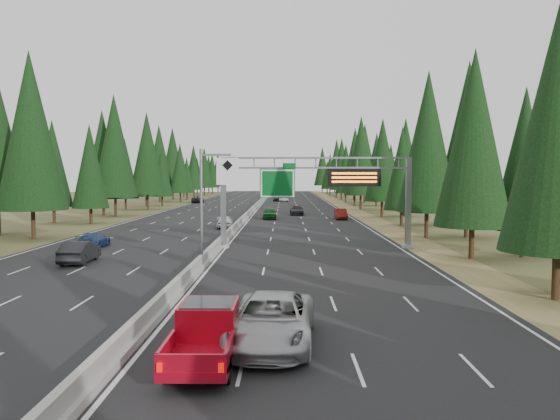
# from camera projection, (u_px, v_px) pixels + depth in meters

# --- Properties ---
(road) EXTENTS (32.00, 260.00, 0.08)m
(road) POSITION_uv_depth(u_px,v_px,m) (252.00, 213.00, 91.93)
(road) COLOR black
(road) RESTS_ON ground
(shoulder_right) EXTENTS (3.60, 260.00, 0.06)m
(shoulder_right) POSITION_uv_depth(u_px,v_px,m) (357.00, 213.00, 91.76)
(shoulder_right) COLOR olive
(shoulder_right) RESTS_ON ground
(shoulder_left) EXTENTS (3.60, 260.00, 0.06)m
(shoulder_left) POSITION_uv_depth(u_px,v_px,m) (147.00, 213.00, 92.10)
(shoulder_left) COLOR #444821
(shoulder_left) RESTS_ON ground
(median_barrier) EXTENTS (0.70, 260.00, 0.85)m
(median_barrier) POSITION_uv_depth(u_px,v_px,m) (252.00, 211.00, 91.91)
(median_barrier) COLOR gray
(median_barrier) RESTS_ON road
(sign_gantry) EXTENTS (16.75, 0.98, 7.80)m
(sign_gantry) POSITION_uv_depth(u_px,v_px,m) (323.00, 188.00, 46.49)
(sign_gantry) COLOR slate
(sign_gantry) RESTS_ON road
(hov_sign_pole) EXTENTS (2.80, 0.50, 8.00)m
(hov_sign_pole) POSITION_uv_depth(u_px,v_px,m) (210.00, 199.00, 36.71)
(hov_sign_pole) COLOR slate
(hov_sign_pole) RESTS_ON road
(tree_row_right) EXTENTS (11.39, 243.43, 18.97)m
(tree_row_right) POSITION_uv_depth(u_px,v_px,m) (402.00, 153.00, 75.68)
(tree_row_right) COLOR black
(tree_row_right) RESTS_ON ground
(tree_row_left) EXTENTS (12.39, 244.41, 18.98)m
(tree_row_left) POSITION_uv_depth(u_px,v_px,m) (93.00, 154.00, 78.09)
(tree_row_left) COLOR black
(tree_row_left) RESTS_ON ground
(silver_minivan) EXTENTS (3.47, 6.70, 1.80)m
(silver_minivan) POSITION_uv_depth(u_px,v_px,m) (272.00, 321.00, 19.97)
(silver_minivan) COLOR #A8A9AD
(silver_minivan) RESTS_ON road
(red_pickup) EXTENTS (2.03, 5.67, 1.85)m
(red_pickup) POSITION_uv_depth(u_px,v_px,m) (207.00, 329.00, 18.44)
(red_pickup) COLOR black
(red_pickup) RESTS_ON road
(car_ahead_green) EXTENTS (2.00, 4.88, 1.66)m
(car_ahead_green) POSITION_uv_depth(u_px,v_px,m) (270.00, 213.00, 78.59)
(car_ahead_green) COLOR #155F22
(car_ahead_green) RESTS_ON road
(car_ahead_dkred) EXTENTS (1.66, 4.61, 1.51)m
(car_ahead_dkred) POSITION_uv_depth(u_px,v_px,m) (341.00, 214.00, 77.59)
(car_ahead_dkred) COLOR #5C110D
(car_ahead_dkred) RESTS_ON road
(car_ahead_dkgrey) EXTENTS (2.19, 5.13, 1.47)m
(car_ahead_dkgrey) POSITION_uv_depth(u_px,v_px,m) (297.00, 210.00, 86.34)
(car_ahead_dkgrey) COLOR black
(car_ahead_dkgrey) RESTS_ON road
(car_ahead_white) EXTENTS (2.67, 5.10, 1.37)m
(car_ahead_white) POSITION_uv_depth(u_px,v_px,m) (283.00, 199.00, 131.13)
(car_ahead_white) COLOR silver
(car_ahead_white) RESTS_ON road
(car_ahead_far) EXTENTS (1.76, 4.09, 1.37)m
(car_ahead_far) POSITION_uv_depth(u_px,v_px,m) (276.00, 198.00, 133.06)
(car_ahead_far) COLOR black
(car_ahead_far) RESTS_ON road
(car_onc_near) EXTENTS (1.92, 4.91, 1.59)m
(car_onc_near) POSITION_uv_depth(u_px,v_px,m) (80.00, 252.00, 38.75)
(car_onc_near) COLOR black
(car_onc_near) RESTS_ON road
(car_onc_blue) EXTENTS (1.89, 4.50, 1.30)m
(car_onc_blue) POSITION_uv_depth(u_px,v_px,m) (94.00, 240.00, 46.93)
(car_onc_blue) COLOR navy
(car_onc_blue) RESTS_ON road
(car_onc_white) EXTENTS (2.05, 4.48, 1.49)m
(car_onc_white) POSITION_uv_depth(u_px,v_px,m) (225.00, 222.00, 64.59)
(car_onc_white) COLOR white
(car_onc_white) RESTS_ON road
(car_onc_far) EXTENTS (3.11, 5.87, 1.57)m
(car_onc_far) POSITION_uv_depth(u_px,v_px,m) (198.00, 199.00, 125.36)
(car_onc_far) COLOR black
(car_onc_far) RESTS_ON road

